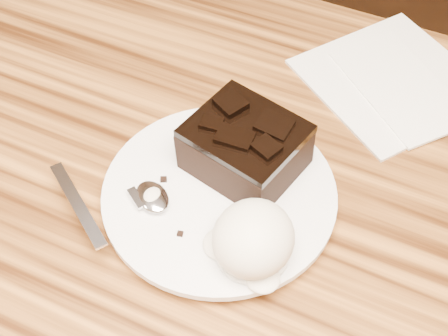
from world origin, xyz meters
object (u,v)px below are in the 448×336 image
at_px(brownie, 245,149).
at_px(spoon, 152,198).
at_px(napkin, 393,79).
at_px(ice_cream_scoop, 253,238).
at_px(plate, 219,197).

height_order(brownie, spoon, brownie).
bearing_deg(brownie, napkin, 63.99).
xyz_separation_m(brownie, ice_cream_scoop, (0.05, -0.09, 0.00)).
xyz_separation_m(spoon, napkin, (0.15, 0.26, -0.02)).
xyz_separation_m(brownie, spoon, (-0.06, -0.07, -0.02)).
xyz_separation_m(plate, napkin, (0.10, 0.23, -0.01)).
height_order(plate, ice_cream_scoop, ice_cream_scoop).
relative_size(ice_cream_scoop, napkin, 0.43).
xyz_separation_m(brownie, napkin, (0.09, 0.19, -0.04)).
bearing_deg(brownie, ice_cream_scoop, -62.01).
distance_m(brownie, spoon, 0.10).
distance_m(spoon, napkin, 0.30).
bearing_deg(spoon, napkin, 3.85).
bearing_deg(ice_cream_scoop, napkin, 80.32).
bearing_deg(ice_cream_scoop, spoon, 173.09).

